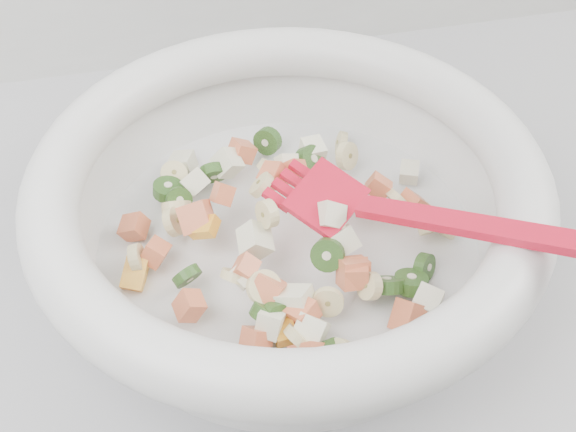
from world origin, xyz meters
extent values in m
cylinder|color=silver|center=(0.20, 1.40, 0.91)|extent=(0.34, 0.34, 0.02)
torus|color=silver|center=(0.20, 1.40, 0.99)|extent=(0.42, 0.42, 0.05)
cylinder|color=beige|center=(0.21, 1.28, 0.93)|extent=(0.03, 0.03, 0.03)
cylinder|color=beige|center=(0.15, 1.35, 0.95)|extent=(0.03, 0.03, 0.02)
cylinder|color=beige|center=(0.24, 1.32, 0.94)|extent=(0.02, 0.03, 0.03)
cylinder|color=beige|center=(0.21, 1.32, 0.94)|extent=(0.03, 0.02, 0.03)
cylinder|color=beige|center=(0.28, 1.51, 0.93)|extent=(0.02, 0.03, 0.03)
cylinder|color=beige|center=(0.32, 1.38, 0.93)|extent=(0.03, 0.03, 0.03)
cylinder|color=beige|center=(0.11, 1.50, 0.93)|extent=(0.03, 0.03, 0.02)
cylinder|color=beige|center=(0.20, 1.46, 0.96)|extent=(0.03, 0.03, 0.03)
cylinder|color=beige|center=(0.11, 1.45, 0.94)|extent=(0.03, 0.02, 0.03)
cylinder|color=beige|center=(0.18, 1.29, 0.94)|extent=(0.03, 0.03, 0.03)
cylinder|color=beige|center=(0.11, 1.43, 0.94)|extent=(0.02, 0.04, 0.04)
cylinder|color=beige|center=(0.18, 1.39, 0.97)|extent=(0.02, 0.03, 0.03)
cylinder|color=beige|center=(0.16, 1.33, 0.95)|extent=(0.04, 0.03, 0.03)
cylinder|color=beige|center=(0.30, 1.41, 0.94)|extent=(0.02, 0.03, 0.03)
cylinder|color=beige|center=(0.27, 1.48, 0.94)|extent=(0.03, 0.03, 0.04)
cylinder|color=beige|center=(0.33, 1.38, 0.93)|extent=(0.03, 0.02, 0.03)
cylinder|color=beige|center=(0.07, 1.40, 0.94)|extent=(0.02, 0.03, 0.03)
cylinder|color=beige|center=(0.18, 1.43, 0.97)|extent=(0.03, 0.03, 0.03)
cube|color=#D06A41|center=(0.24, 1.33, 0.95)|extent=(0.02, 0.03, 0.02)
cube|color=#D06A41|center=(0.27, 1.30, 0.93)|extent=(0.04, 0.03, 0.04)
cube|color=#D06A41|center=(0.13, 1.42, 0.95)|extent=(0.03, 0.04, 0.04)
cube|color=#D06A41|center=(0.20, 1.44, 0.96)|extent=(0.03, 0.03, 0.03)
cube|color=#D06A41|center=(0.17, 1.33, 0.95)|extent=(0.03, 0.03, 0.03)
cube|color=#D06A41|center=(0.18, 1.28, 0.93)|extent=(0.03, 0.03, 0.04)
cube|color=#D06A41|center=(0.07, 1.44, 0.93)|extent=(0.03, 0.03, 0.03)
cube|color=#D06A41|center=(0.18, 1.50, 0.94)|extent=(0.03, 0.03, 0.03)
cube|color=#D06A41|center=(0.15, 1.44, 0.96)|extent=(0.02, 0.03, 0.03)
cube|color=#D06A41|center=(0.09, 1.40, 0.94)|extent=(0.03, 0.03, 0.03)
cube|color=#D06A41|center=(0.19, 1.31, 0.94)|extent=(0.03, 0.03, 0.03)
cube|color=#D06A41|center=(0.15, 1.35, 0.95)|extent=(0.03, 0.03, 0.02)
cube|color=#D06A41|center=(0.29, 1.43, 0.95)|extent=(0.03, 0.02, 0.03)
cube|color=#D06A41|center=(0.24, 1.33, 0.95)|extent=(0.03, 0.03, 0.03)
cube|color=#D06A41|center=(0.11, 1.34, 0.94)|extent=(0.03, 0.02, 0.03)
cube|color=#D06A41|center=(0.31, 1.41, 0.93)|extent=(0.03, 0.03, 0.03)
cube|color=#D06A41|center=(0.15, 1.30, 0.93)|extent=(0.03, 0.03, 0.03)
cube|color=#D06A41|center=(0.21, 1.45, 0.96)|extent=(0.03, 0.03, 0.03)
cylinder|color=#478C2E|center=(0.22, 1.35, 0.95)|extent=(0.04, 0.03, 0.03)
cylinder|color=#478C2E|center=(0.11, 1.37, 0.94)|extent=(0.03, 0.02, 0.03)
cylinder|color=#478C2E|center=(0.16, 1.32, 0.94)|extent=(0.03, 0.03, 0.03)
cylinder|color=#478C2E|center=(0.11, 1.45, 0.94)|extent=(0.03, 0.02, 0.02)
cylinder|color=#478C2E|center=(0.21, 1.52, 0.94)|extent=(0.04, 0.03, 0.04)
cylinder|color=#478C2E|center=(0.20, 1.28, 0.93)|extent=(0.03, 0.03, 0.03)
cylinder|color=#478C2E|center=(0.28, 1.33, 0.93)|extent=(0.04, 0.04, 0.02)
cylinder|color=#478C2E|center=(0.26, 1.33, 0.94)|extent=(0.04, 0.03, 0.03)
cylinder|color=#478C2E|center=(0.17, 1.31, 0.94)|extent=(0.03, 0.03, 0.03)
cylinder|color=#478C2E|center=(0.11, 1.47, 0.94)|extent=(0.04, 0.04, 0.02)
cylinder|color=#478C2E|center=(0.30, 1.34, 0.93)|extent=(0.03, 0.03, 0.03)
cylinder|color=#478C2E|center=(0.15, 1.48, 0.94)|extent=(0.03, 0.02, 0.03)
cylinder|color=#478C2E|center=(0.24, 1.47, 0.95)|extent=(0.04, 0.03, 0.03)
cube|color=#ECE6C8|center=(0.19, 1.30, 0.94)|extent=(0.03, 0.04, 0.03)
cube|color=#ECE6C8|center=(0.16, 1.31, 0.94)|extent=(0.03, 0.03, 0.02)
cube|color=#ECE6C8|center=(0.19, 1.32, 0.94)|extent=(0.03, 0.04, 0.03)
cube|color=#ECE6C8|center=(0.16, 1.49, 0.94)|extent=(0.03, 0.03, 0.03)
cube|color=#ECE6C8|center=(0.32, 1.45, 0.93)|extent=(0.02, 0.03, 0.02)
cube|color=#ECE6C8|center=(0.21, 1.47, 0.95)|extent=(0.02, 0.02, 0.03)
cube|color=#ECE6C8|center=(0.15, 1.35, 0.95)|extent=(0.02, 0.03, 0.03)
cube|color=#ECE6C8|center=(0.17, 1.38, 0.96)|extent=(0.03, 0.03, 0.03)
cube|color=#ECE6C8|center=(0.24, 1.36, 0.95)|extent=(0.03, 0.03, 0.03)
cube|color=#ECE6C8|center=(0.13, 1.48, 0.94)|extent=(0.03, 0.03, 0.03)
cube|color=#ECE6C8|center=(0.12, 1.52, 0.93)|extent=(0.03, 0.03, 0.03)
cube|color=#ECE6C8|center=(0.23, 1.38, 0.96)|extent=(0.03, 0.03, 0.04)
cube|color=#ECE6C8|center=(0.29, 1.31, 0.93)|extent=(0.03, 0.03, 0.02)
cube|color=#ECE6C8|center=(0.24, 1.48, 0.94)|extent=(0.02, 0.03, 0.03)
cube|color=yellow|center=(0.07, 1.39, 0.93)|extent=(0.03, 0.03, 0.03)
cube|color=yellow|center=(0.13, 1.41, 0.95)|extent=(0.03, 0.03, 0.02)
cube|color=yellow|center=(0.17, 1.30, 0.94)|extent=(0.02, 0.02, 0.01)
cube|color=red|center=(0.23, 1.40, 0.97)|extent=(0.08, 0.08, 0.03)
cube|color=red|center=(0.22, 1.43, 0.97)|extent=(0.02, 0.02, 0.01)
cube|color=red|center=(0.21, 1.43, 0.97)|extent=(0.02, 0.02, 0.01)
cube|color=red|center=(0.20, 1.42, 0.97)|extent=(0.02, 0.02, 0.01)
cube|color=red|center=(0.19, 1.41, 0.97)|extent=(0.02, 0.02, 0.01)
cube|color=red|center=(0.31, 1.31, 1.00)|extent=(0.14, 0.14, 0.06)
camera|label=1|loc=(0.10, 1.00, 1.38)|focal=45.00mm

